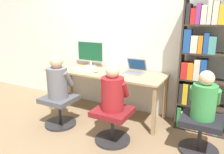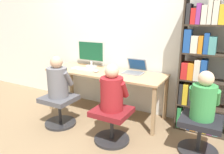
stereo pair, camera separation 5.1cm
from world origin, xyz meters
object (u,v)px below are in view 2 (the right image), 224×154
at_px(laptop, 134,70).
at_px(office_chair_right, 112,122).
at_px(desktop_monitor, 91,53).
at_px(office_chair_left, 60,108).
at_px(person_at_laptop, 112,91).
at_px(person_near_shelf, 204,98).
at_px(person_at_monitor, 58,80).
at_px(keyboard, 84,69).
at_px(office_chair_side, 200,132).
at_px(bookshelf, 203,72).

bearing_deg(laptop, office_chair_right, -86.23).
distance_m(desktop_monitor, office_chair_left, 1.13).
height_order(person_at_laptop, person_near_shelf, person_at_laptop).
relative_size(person_at_monitor, person_near_shelf, 1.06).
xyz_separation_m(keyboard, office_chair_right, (0.88, -0.62, -0.48)).
bearing_deg(keyboard, office_chair_side, -9.64).
bearing_deg(office_chair_left, person_at_laptop, -0.88).
bearing_deg(office_chair_left, office_chair_side, 7.81).
height_order(desktop_monitor, person_near_shelf, desktop_monitor).
relative_size(person_at_monitor, office_chair_side, 1.29).
bearing_deg(office_chair_right, person_at_laptop, 90.00).
bearing_deg(desktop_monitor, office_chair_left, -90.11).
bearing_deg(keyboard, person_at_laptop, -34.81).
xyz_separation_m(keyboard, bookshelf, (1.84, 0.23, 0.12)).
distance_m(desktop_monitor, person_near_shelf, 2.08).
relative_size(desktop_monitor, office_chair_left, 1.16).
bearing_deg(office_chair_left, desktop_monitor, 89.89).
bearing_deg(office_chair_side, desktop_monitor, 162.86).
distance_m(office_chair_left, person_near_shelf, 2.04).
height_order(laptop, keyboard, laptop).
distance_m(desktop_monitor, office_chair_right, 1.47).
distance_m(desktop_monitor, office_chair_side, 2.18).
relative_size(keyboard, office_chair_side, 0.93).
relative_size(keyboard, person_near_shelf, 0.76).
height_order(desktop_monitor, bookshelf, bookshelf).
relative_size(desktop_monitor, keyboard, 1.25).
distance_m(laptop, person_at_laptop, 0.84).
bearing_deg(keyboard, person_at_monitor, -93.76).
distance_m(keyboard, office_chair_right, 1.18).
xyz_separation_m(laptop, office_chair_side, (1.11, -0.55, -0.51)).
xyz_separation_m(keyboard, office_chair_left, (-0.04, -0.60, -0.48)).
distance_m(keyboard, office_chair_side, 2.02).
distance_m(desktop_monitor, person_at_laptop, 1.31).
bearing_deg(bookshelf, laptop, -179.75).
xyz_separation_m(person_at_laptop, person_near_shelf, (1.05, 0.29, -0.01)).
bearing_deg(person_at_laptop, office_chair_right, -90.00).
height_order(desktop_monitor, office_chair_right, desktop_monitor).
bearing_deg(laptop, desktop_monitor, 176.51).
relative_size(keyboard, bookshelf, 0.23).
xyz_separation_m(laptop, keyboard, (-0.83, -0.23, -0.03)).
bearing_deg(office_chair_right, laptop, 93.77).
relative_size(keyboard, office_chair_right, 0.93).
bearing_deg(person_near_shelf, desktop_monitor, 162.97).
height_order(office_chair_left, office_chair_right, same).
bearing_deg(laptop, person_at_monitor, -136.49).
height_order(office_chair_right, person_near_shelf, person_near_shelf).
height_order(desktop_monitor, laptop, desktop_monitor).
distance_m(keyboard, person_at_laptop, 1.07).
relative_size(office_chair_right, person_at_laptop, 0.80).
bearing_deg(office_chair_side, person_at_laptop, -164.85).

